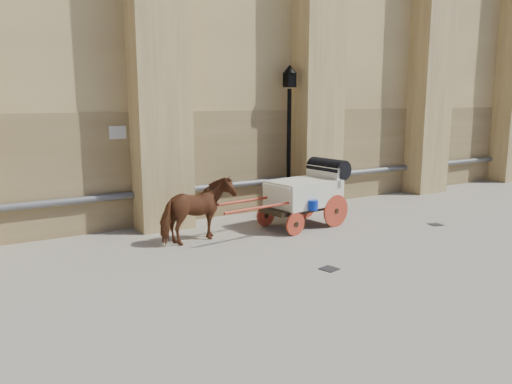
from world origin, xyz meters
TOP-DOWN VIEW (x-y plane):
  - ground at (0.00, 0.00)m, footprint 90.00×90.00m
  - horse at (-0.82, 1.90)m, footprint 1.91×1.12m
  - carriage at (2.36, 1.87)m, footprint 4.05×1.54m
  - street_lamp at (2.90, 3.52)m, footprint 0.40×0.40m
  - drain_grate_near at (0.59, -1.20)m, footprint 0.38×0.38m
  - drain_grate_far at (5.32, 0.08)m, footprint 0.39×0.39m

SIDE VIEW (x-z plane):
  - ground at x=0.00m, z-range 0.00..0.00m
  - drain_grate_near at x=0.59m, z-range 0.00..0.01m
  - drain_grate_far at x=5.32m, z-range 0.00..0.01m
  - horse at x=-0.82m, z-range 0.00..1.51m
  - carriage at x=2.36m, z-range 0.07..1.80m
  - street_lamp at x=2.90m, z-range 0.15..4.44m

